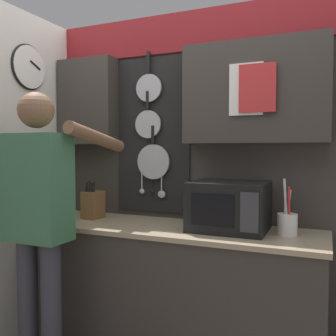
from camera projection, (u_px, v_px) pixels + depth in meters
The scene contains 7 objects.
base_cabinet_counter at pixel (167, 293), 2.47m from camera, with size 1.99×0.59×0.88m.
back_wall_unit at pixel (185, 144), 2.65m from camera, with size 2.56×0.23×2.35m.
side_wall at pixel (0, 179), 2.45m from camera, with size 0.07×1.60×2.35m.
microwave at pixel (229, 206), 2.32m from camera, with size 0.47×0.39×0.30m.
knife_block at pixel (93, 204), 2.72m from camera, with size 0.12×0.16×0.27m.
utensil_crock at pixel (287, 223), 2.18m from camera, with size 0.12×0.12×0.33m.
person at pixel (39, 209), 2.23m from camera, with size 0.54×0.67×1.72m.
Camera 1 is at (0.97, -2.23, 1.39)m, focal length 40.00 mm.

